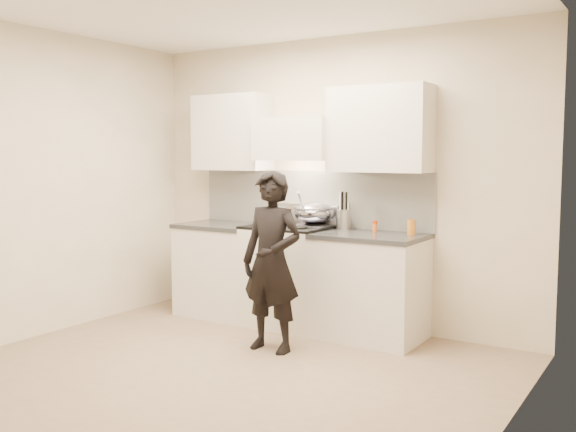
{
  "coord_description": "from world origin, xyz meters",
  "views": [
    {
      "loc": [
        2.84,
        -3.62,
        1.6
      ],
      "look_at": [
        -0.08,
        1.05,
        1.08
      ],
      "focal_mm": 40.0,
      "sensor_mm": 36.0,
      "label": 1
    }
  ],
  "objects": [
    {
      "name": "spice_jar",
      "position": [
        0.48,
        1.62,
        0.97
      ],
      "size": [
        0.04,
        0.04,
        0.09
      ],
      "color": "orange",
      "rests_on": "counter_right"
    },
    {
      "name": "stove",
      "position": [
        -0.3,
        1.42,
        0.47
      ],
      "size": [
        0.76,
        0.65,
        0.96
      ],
      "color": "beige",
      "rests_on": "ground"
    },
    {
      "name": "wok",
      "position": [
        -0.12,
        1.57,
        1.07
      ],
      "size": [
        0.4,
        0.48,
        0.32
      ],
      "color": "#AAA7BB",
      "rests_on": "stove"
    },
    {
      "name": "counter_left",
      "position": [
        -1.08,
        1.43,
        0.46
      ],
      "size": [
        0.82,
        0.67,
        0.92
      ],
      "color": "beige",
      "rests_on": "ground"
    },
    {
      "name": "person",
      "position": [
        -0.0,
        0.68,
        0.74
      ],
      "size": [
        0.54,
        0.35,
        1.47
      ],
      "primitive_type": "imported",
      "rotation": [
        0.0,
        0.0,
        -0.0
      ],
      "color": "black",
      "rests_on": "ground"
    },
    {
      "name": "utensil_crock",
      "position": [
        0.18,
        1.58,
        1.03
      ],
      "size": [
        0.13,
        0.13,
        0.35
      ],
      "color": "#A1A1A3",
      "rests_on": "counter_right"
    },
    {
      "name": "room_shell",
      "position": [
        -0.06,
        0.37,
        1.6
      ],
      "size": [
        4.04,
        3.54,
        2.7
      ],
      "color": "beige",
      "rests_on": "ground"
    },
    {
      "name": "oil_glass",
      "position": [
        0.85,
        1.56,
        0.99
      ],
      "size": [
        0.08,
        0.08,
        0.13
      ],
      "color": "#B36820",
      "rests_on": "counter_right"
    },
    {
      "name": "stock_pot",
      "position": [
        -0.41,
        1.31,
        1.04
      ],
      "size": [
        0.34,
        0.3,
        0.16
      ],
      "color": "#AAA7BB",
      "rests_on": "stove"
    },
    {
      "name": "counter_right",
      "position": [
        0.53,
        1.43,
        0.46
      ],
      "size": [
        0.92,
        0.67,
        0.92
      ],
      "color": "beige",
      "rests_on": "ground"
    },
    {
      "name": "ground_plane",
      "position": [
        0.0,
        0.0,
        0.0
      ],
      "size": [
        4.0,
        4.0,
        0.0
      ],
      "primitive_type": "plane",
      "color": "#866C54"
    }
  ]
}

